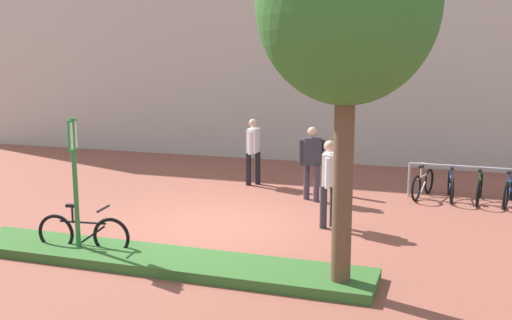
# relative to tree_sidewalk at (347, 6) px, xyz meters

# --- Properties ---
(ground_plane) EXTENTS (60.00, 60.00, 0.00)m
(ground_plane) POSITION_rel_tree_sidewalk_xyz_m (-2.93, 2.46, -3.97)
(ground_plane) COLOR brown
(building_facade) EXTENTS (28.00, 1.20, 10.00)m
(building_facade) POSITION_rel_tree_sidewalk_xyz_m (-2.93, 10.59, 1.03)
(building_facade) COLOR #B2ADA3
(building_facade) RESTS_ON ground
(planter_strip) EXTENTS (7.00, 1.10, 0.16)m
(planter_strip) POSITION_rel_tree_sidewalk_xyz_m (-2.99, 0.12, -3.89)
(planter_strip) COLOR #336028
(planter_strip) RESTS_ON ground
(tree_sidewalk) EXTENTS (2.45, 2.45, 5.36)m
(tree_sidewalk) POSITION_rel_tree_sidewalk_xyz_m (0.00, 0.00, 0.00)
(tree_sidewalk) COLOR brown
(tree_sidewalk) RESTS_ON ground
(parking_sign_post) EXTENTS (0.13, 0.35, 2.32)m
(parking_sign_post) POSITION_rel_tree_sidewalk_xyz_m (-4.47, 0.12, -2.45)
(parking_sign_post) COLOR #2D7238
(parking_sign_post) RESTS_ON ground
(bike_at_sign) EXTENTS (1.68, 0.42, 0.86)m
(bike_at_sign) POSITION_rel_tree_sidewalk_xyz_m (-4.43, 0.21, -3.62)
(bike_at_sign) COLOR black
(bike_at_sign) RESTS_ON ground
(bike_rack_cluster) EXTENTS (3.21, 1.61, 0.83)m
(bike_rack_cluster) POSITION_rel_tree_sidewalk_xyz_m (2.07, 6.20, -3.63)
(bike_rack_cluster) COLOR #99999E
(bike_rack_cluster) RESTS_ON ground
(bollard_steel) EXTENTS (0.16, 0.16, 0.90)m
(bollard_steel) POSITION_rel_tree_sidewalk_xyz_m (-0.91, 5.74, -3.52)
(bollard_steel) COLOR #ADADB2
(bollard_steel) RESTS_ON ground
(person_suited_dark) EXTENTS (0.56, 0.38, 1.72)m
(person_suited_dark) POSITION_rel_tree_sidewalk_xyz_m (-1.62, 5.09, -2.99)
(person_suited_dark) COLOR #383342
(person_suited_dark) RESTS_ON ground
(person_shirt_white) EXTENTS (0.33, 0.61, 1.72)m
(person_shirt_white) POSITION_rel_tree_sidewalk_xyz_m (-3.45, 6.26, -2.99)
(person_shirt_white) COLOR black
(person_shirt_white) RESTS_ON ground
(person_casual_tan) EXTENTS (0.29, 0.61, 1.72)m
(person_casual_tan) POSITION_rel_tree_sidewalk_xyz_m (-0.81, 3.08, -2.99)
(person_casual_tan) COLOR #2D2D38
(person_casual_tan) RESTS_ON ground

